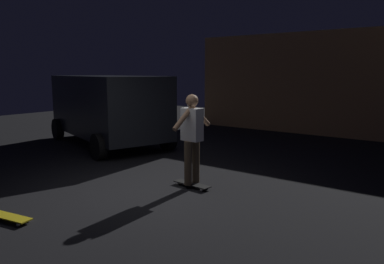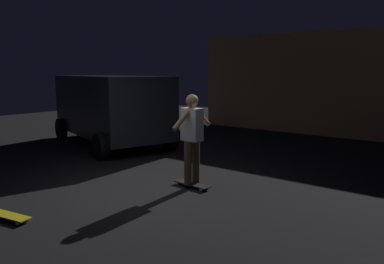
{
  "view_description": "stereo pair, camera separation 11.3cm",
  "coord_description": "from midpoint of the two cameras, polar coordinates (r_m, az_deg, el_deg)",
  "views": [
    {
      "loc": [
        4.65,
        -4.62,
        2.14
      ],
      "look_at": [
        0.59,
        0.78,
        1.05
      ],
      "focal_mm": 34.88,
      "sensor_mm": 36.0,
      "label": 1
    },
    {
      "loc": [
        4.74,
        -4.55,
        2.14
      ],
      "look_at": [
        0.59,
        0.78,
        1.05
      ],
      "focal_mm": 34.88,
      "sensor_mm": 36.0,
      "label": 2
    }
  ],
  "objects": [
    {
      "name": "low_building",
      "position": [
        14.49,
        24.61,
        6.78
      ],
      "size": [
        10.97,
        3.04,
        3.5
      ],
      "color": "tan",
      "rests_on": "ground_plane"
    },
    {
      "name": "skateboard_ridden",
      "position": [
        7.07,
        0.46,
        -7.99
      ],
      "size": [
        0.79,
        0.27,
        0.07
      ],
      "color": "black",
      "rests_on": "ground_plane"
    },
    {
      "name": "ground_plane",
      "position": [
        6.9,
        -7.47,
        -8.98
      ],
      "size": [
        28.0,
        28.0,
        0.0
      ],
      "primitive_type": "plane",
      "color": "black"
    },
    {
      "name": "parked_van",
      "position": [
        11.3,
        -12.14,
        3.98
      ],
      "size": [
        4.96,
        3.36,
        2.03
      ],
      "color": "black",
      "rests_on": "ground_plane"
    },
    {
      "name": "skateboard_spare",
      "position": [
        6.19,
        -25.79,
        -11.46
      ],
      "size": [
        0.8,
        0.34,
        0.07
      ],
      "color": "gold",
      "rests_on": "ground_plane"
    },
    {
      "name": "skater",
      "position": [
        6.84,
        0.47,
        -0.11
      ],
      "size": [
        0.4,
        0.99,
        1.67
      ],
      "color": "brown",
      "rests_on": "skateboard_ridden"
    }
  ]
}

